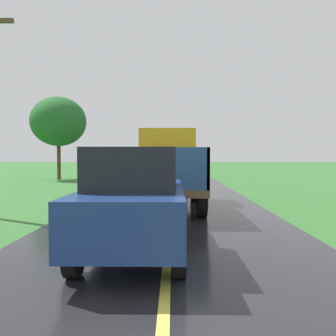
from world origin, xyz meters
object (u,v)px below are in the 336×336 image
Objects in this scene: banana_truck_far at (169,161)px; following_car at (135,199)px; roadside_tree_near_left at (58,122)px; banana_truck_near at (168,167)px.

banana_truck_far reaches higher than following_car.
roadside_tree_near_left is at bearing 112.06° from following_car.
banana_truck_near is at bearing -89.40° from banana_truck_far.
following_car is (-0.36, -17.45, -0.40)m from banana_truck_far.
roadside_tree_near_left reaches higher than banana_truck_near.
banana_truck_far is 0.90× the size of roadside_tree_near_left.
following_car is (8.22, -20.28, -3.44)m from roadside_tree_near_left.
roadside_tree_near_left is 22.15m from following_car.
banana_truck_far is 1.42× the size of following_car.
roadside_tree_near_left reaches higher than banana_truck_far.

